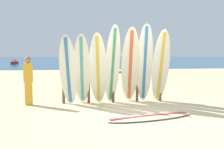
{
  "coord_description": "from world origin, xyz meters",
  "views": [
    {
      "loc": [
        -1.59,
        -6.21,
        1.64
      ],
      "look_at": [
        -0.42,
        2.09,
        0.9
      ],
      "focal_mm": 39.14,
      "sensor_mm": 36.0,
      "label": 1
    }
  ],
  "objects_px": {
    "surfboard_leaning_far_left": "(68,71)",
    "surfboard_leaning_center_left": "(98,69)",
    "surfboard_leaning_left": "(82,70)",
    "surfboard_leaning_far_right": "(161,66)",
    "surfboard_leaning_right": "(145,64)",
    "surfboard_lying_on_sand": "(150,117)",
    "surfboard_leaning_center_right": "(130,66)",
    "surfboard_rack": "(113,81)",
    "surfboard_leaning_center": "(113,65)",
    "beachgoer_standing": "(28,78)",
    "small_boat_offshore": "(15,62)"
  },
  "relations": [
    {
      "from": "surfboard_leaning_center_left",
      "to": "surfboard_leaning_far_right",
      "type": "height_order",
      "value": "surfboard_leaning_far_right"
    },
    {
      "from": "surfboard_leaning_right",
      "to": "surfboard_lying_on_sand",
      "type": "distance_m",
      "value": 2.27
    },
    {
      "from": "surfboard_leaning_far_right",
      "to": "small_boat_offshore",
      "type": "bearing_deg",
      "value": 111.34
    },
    {
      "from": "surfboard_rack",
      "to": "small_boat_offshore",
      "type": "bearing_deg",
      "value": 109.03
    },
    {
      "from": "surfboard_leaning_far_left",
      "to": "small_boat_offshore",
      "type": "bearing_deg",
      "value": 106.44
    },
    {
      "from": "surfboard_leaning_right",
      "to": "small_boat_offshore",
      "type": "xyz_separation_m",
      "value": [
        -11.82,
        31.72,
        -1.03
      ]
    },
    {
      "from": "surfboard_leaning_far_left",
      "to": "beachgoer_standing",
      "type": "relative_size",
      "value": 1.43
    },
    {
      "from": "surfboard_leaning_center_left",
      "to": "surfboard_rack",
      "type": "bearing_deg",
      "value": 27.83
    },
    {
      "from": "surfboard_rack",
      "to": "small_boat_offshore",
      "type": "xyz_separation_m",
      "value": [
        -10.84,
        31.41,
        -0.45
      ]
    },
    {
      "from": "surfboard_leaning_left",
      "to": "beachgoer_standing",
      "type": "xyz_separation_m",
      "value": [
        -1.67,
        0.19,
        -0.27
      ]
    },
    {
      "from": "surfboard_leaning_far_left",
      "to": "surfboard_leaning_center",
      "type": "relative_size",
      "value": 0.87
    },
    {
      "from": "surfboard_rack",
      "to": "surfboard_leaning_far_left",
      "type": "distance_m",
      "value": 1.55
    },
    {
      "from": "surfboard_leaning_left",
      "to": "surfboard_leaning_center_right",
      "type": "bearing_deg",
      "value": -1.38
    },
    {
      "from": "surfboard_leaning_left",
      "to": "surfboard_lying_on_sand",
      "type": "bearing_deg",
      "value": -48.57
    },
    {
      "from": "surfboard_rack",
      "to": "surfboard_leaning_left",
      "type": "relative_size",
      "value": 1.52
    },
    {
      "from": "surfboard_lying_on_sand",
      "to": "beachgoer_standing",
      "type": "relative_size",
      "value": 1.57
    },
    {
      "from": "surfboard_leaning_center_right",
      "to": "surfboard_leaning_far_right",
      "type": "relative_size",
      "value": 1.01
    },
    {
      "from": "surfboard_leaning_left",
      "to": "surfboard_leaning_center_right",
      "type": "xyz_separation_m",
      "value": [
        1.55,
        -0.04,
        0.1
      ]
    },
    {
      "from": "surfboard_leaning_center",
      "to": "surfboard_leaning_center_right",
      "type": "height_order",
      "value": "surfboard_leaning_center"
    },
    {
      "from": "surfboard_leaning_far_right",
      "to": "beachgoer_standing",
      "type": "bearing_deg",
      "value": 177.58
    },
    {
      "from": "surfboard_leaning_center_left",
      "to": "surfboard_leaning_center_right",
      "type": "distance_m",
      "value": 1.04
    },
    {
      "from": "surfboard_rack",
      "to": "surfboard_leaning_center_right",
      "type": "height_order",
      "value": "surfboard_leaning_center_right"
    },
    {
      "from": "surfboard_leaning_left",
      "to": "surfboard_leaning_right",
      "type": "xyz_separation_m",
      "value": [
        2.03,
        -0.02,
        0.18
      ]
    },
    {
      "from": "surfboard_leaning_center_left",
      "to": "small_boat_offshore",
      "type": "distance_m",
      "value": 33.33
    },
    {
      "from": "surfboard_lying_on_sand",
      "to": "small_boat_offshore",
      "type": "height_order",
      "value": "small_boat_offshore"
    },
    {
      "from": "surfboard_rack",
      "to": "surfboard_leaning_center_left",
      "type": "xyz_separation_m",
      "value": [
        -0.53,
        -0.28,
        0.42
      ]
    },
    {
      "from": "surfboard_leaning_far_left",
      "to": "surfboard_leaning_left",
      "type": "bearing_deg",
      "value": 10.03
    },
    {
      "from": "surfboard_leaning_center_right",
      "to": "surfboard_leaning_right",
      "type": "bearing_deg",
      "value": 1.51
    },
    {
      "from": "surfboard_leaning_left",
      "to": "surfboard_leaning_center",
      "type": "xyz_separation_m",
      "value": [
        0.98,
        0.03,
        0.15
      ]
    },
    {
      "from": "surfboard_leaning_center",
      "to": "surfboard_lying_on_sand",
      "type": "xyz_separation_m",
      "value": [
        0.68,
        -1.91,
        -1.23
      ]
    },
    {
      "from": "surfboard_leaning_right",
      "to": "surfboard_leaning_left",
      "type": "bearing_deg",
      "value": 179.3
    },
    {
      "from": "surfboard_leaning_center",
      "to": "small_boat_offshore",
      "type": "relative_size",
      "value": 0.94
    },
    {
      "from": "surfboard_leaning_right",
      "to": "surfboard_rack",
      "type": "bearing_deg",
      "value": 162.67
    },
    {
      "from": "surfboard_lying_on_sand",
      "to": "surfboard_leaning_far_left",
      "type": "bearing_deg",
      "value": 139.03
    },
    {
      "from": "surfboard_leaning_center_left",
      "to": "surfboard_leaning_far_right",
      "type": "relative_size",
      "value": 0.95
    },
    {
      "from": "surfboard_leaning_center_left",
      "to": "surfboard_leaning_center",
      "type": "height_order",
      "value": "surfboard_leaning_center"
    },
    {
      "from": "surfboard_leaning_center_right",
      "to": "surfboard_leaning_far_right",
      "type": "height_order",
      "value": "surfboard_leaning_center_right"
    },
    {
      "from": "surfboard_leaning_center_right",
      "to": "surfboard_lying_on_sand",
      "type": "height_order",
      "value": "surfboard_leaning_center_right"
    },
    {
      "from": "surfboard_leaning_far_left",
      "to": "surfboard_leaning_center_left",
      "type": "distance_m",
      "value": 0.94
    },
    {
      "from": "surfboard_lying_on_sand",
      "to": "surfboard_rack",
      "type": "bearing_deg",
      "value": 106.0
    },
    {
      "from": "small_boat_offshore",
      "to": "surfboard_lying_on_sand",
      "type": "bearing_deg",
      "value": -71.16
    },
    {
      "from": "surfboard_rack",
      "to": "surfboard_leaning_far_right",
      "type": "height_order",
      "value": "surfboard_leaning_far_right"
    },
    {
      "from": "surfboard_rack",
      "to": "surfboard_leaning_center_right",
      "type": "xyz_separation_m",
      "value": [
        0.51,
        -0.32,
        0.51
      ]
    },
    {
      "from": "surfboard_lying_on_sand",
      "to": "small_boat_offshore",
      "type": "xyz_separation_m",
      "value": [
        -11.46,
        33.58,
        0.22
      ]
    },
    {
      "from": "surfboard_leaning_center_right",
      "to": "small_boat_offshore",
      "type": "xyz_separation_m",
      "value": [
        -11.34,
        31.73,
        -0.96
      ]
    },
    {
      "from": "surfboard_leaning_far_right",
      "to": "beachgoer_standing",
      "type": "height_order",
      "value": "surfboard_leaning_far_right"
    },
    {
      "from": "surfboard_leaning_center_left",
      "to": "surfboard_lying_on_sand",
      "type": "distance_m",
      "value": 2.47
    },
    {
      "from": "surfboard_rack",
      "to": "surfboard_leaning_center_left",
      "type": "bearing_deg",
      "value": -152.17
    },
    {
      "from": "surfboard_leaning_left",
      "to": "surfboard_leaning_far_right",
      "type": "relative_size",
      "value": 0.93
    },
    {
      "from": "surfboard_rack",
      "to": "surfboard_leaning_center_right",
      "type": "bearing_deg",
      "value": -32.31
    }
  ]
}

